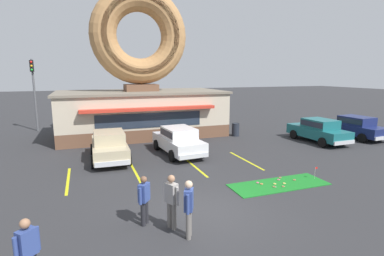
{
  "coord_description": "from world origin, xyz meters",
  "views": [
    {
      "loc": [
        -3.71,
        -8.78,
        4.7
      ],
      "look_at": [
        1.31,
        5.0,
        2.0
      ],
      "focal_mm": 28.0,
      "sensor_mm": 36.0,
      "label": 1
    }
  ],
  "objects_px": {
    "car_white": "(178,139)",
    "pedestrian_leather_jacket_man": "(189,206)",
    "car_teal": "(319,129)",
    "pedestrian_blue_sweater_man": "(144,198)",
    "golf_ball": "(276,187)",
    "car_navy": "(355,126)",
    "traffic_light_pole": "(34,86)",
    "putting_flag_pin": "(316,170)",
    "car_champagne": "(109,144)",
    "pedestrian_hooded_kid": "(28,251)",
    "trash_bin": "(236,129)",
    "pedestrian_clipboard_woman": "(171,199)"
  },
  "relations": [
    {
      "from": "car_white",
      "to": "pedestrian_leather_jacket_man",
      "type": "relative_size",
      "value": 2.71
    },
    {
      "from": "car_teal",
      "to": "pedestrian_blue_sweater_man",
      "type": "relative_size",
      "value": 2.9
    },
    {
      "from": "golf_ball",
      "to": "car_white",
      "type": "xyz_separation_m",
      "value": [
        -2.18,
        6.5,
        0.82
      ]
    },
    {
      "from": "car_teal",
      "to": "pedestrian_blue_sweater_man",
      "type": "distance_m",
      "value": 15.37
    },
    {
      "from": "car_navy",
      "to": "traffic_light_pole",
      "type": "bearing_deg",
      "value": 153.85
    },
    {
      "from": "putting_flag_pin",
      "to": "traffic_light_pole",
      "type": "height_order",
      "value": "traffic_light_pole"
    },
    {
      "from": "car_teal",
      "to": "car_navy",
      "type": "bearing_deg",
      "value": 2.54
    },
    {
      "from": "traffic_light_pole",
      "to": "car_champagne",
      "type": "bearing_deg",
      "value": -65.55
    },
    {
      "from": "car_white",
      "to": "putting_flag_pin",
      "type": "bearing_deg",
      "value": -54.18
    },
    {
      "from": "car_champagne",
      "to": "car_navy",
      "type": "distance_m",
      "value": 17.41
    },
    {
      "from": "car_champagne",
      "to": "car_white",
      "type": "relative_size",
      "value": 0.98
    },
    {
      "from": "traffic_light_pole",
      "to": "pedestrian_hooded_kid",
      "type": "bearing_deg",
      "value": -83.5
    },
    {
      "from": "car_champagne",
      "to": "pedestrian_blue_sweater_man",
      "type": "height_order",
      "value": "car_champagne"
    },
    {
      "from": "car_white",
      "to": "car_champagne",
      "type": "bearing_deg",
      "value": 178.3
    },
    {
      "from": "pedestrian_hooded_kid",
      "to": "trash_bin",
      "type": "xyz_separation_m",
      "value": [
        12.03,
        13.01,
        -0.42
      ]
    },
    {
      "from": "golf_ball",
      "to": "traffic_light_pole",
      "type": "bearing_deg",
      "value": 122.33
    },
    {
      "from": "pedestrian_clipboard_woman",
      "to": "pedestrian_hooded_kid",
      "type": "bearing_deg",
      "value": -158.18
    },
    {
      "from": "pedestrian_blue_sweater_man",
      "to": "pedestrian_clipboard_woman",
      "type": "distance_m",
      "value": 0.9
    },
    {
      "from": "putting_flag_pin",
      "to": "trash_bin",
      "type": "xyz_separation_m",
      "value": [
        1.13,
        9.63,
        0.06
      ]
    },
    {
      "from": "golf_ball",
      "to": "trash_bin",
      "type": "relative_size",
      "value": 0.04
    },
    {
      "from": "car_navy",
      "to": "pedestrian_leather_jacket_man",
      "type": "bearing_deg",
      "value": -151.58
    },
    {
      "from": "putting_flag_pin",
      "to": "pedestrian_leather_jacket_man",
      "type": "bearing_deg",
      "value": -159.54
    },
    {
      "from": "car_navy",
      "to": "car_teal",
      "type": "bearing_deg",
      "value": -177.46
    },
    {
      "from": "golf_ball",
      "to": "pedestrian_blue_sweater_man",
      "type": "xyz_separation_m",
      "value": [
        -5.68,
        -1.1,
        0.82
      ]
    },
    {
      "from": "car_navy",
      "to": "car_white",
      "type": "distance_m",
      "value": 13.5
    },
    {
      "from": "putting_flag_pin",
      "to": "car_white",
      "type": "relative_size",
      "value": 0.12
    },
    {
      "from": "car_champagne",
      "to": "car_navy",
      "type": "height_order",
      "value": "same"
    },
    {
      "from": "car_champagne",
      "to": "car_white",
      "type": "bearing_deg",
      "value": -1.7
    },
    {
      "from": "car_teal",
      "to": "pedestrian_clipboard_woman",
      "type": "height_order",
      "value": "pedestrian_clipboard_woman"
    },
    {
      "from": "putting_flag_pin",
      "to": "traffic_light_pole",
      "type": "distance_m",
      "value": 21.77
    },
    {
      "from": "car_champagne",
      "to": "car_teal",
      "type": "height_order",
      "value": "same"
    },
    {
      "from": "car_white",
      "to": "car_navy",
      "type": "bearing_deg",
      "value": -0.67
    },
    {
      "from": "car_champagne",
      "to": "pedestrian_clipboard_woman",
      "type": "height_order",
      "value": "pedestrian_clipboard_woman"
    },
    {
      "from": "pedestrian_clipboard_woman",
      "to": "golf_ball",
      "type": "bearing_deg",
      "value": 18.22
    },
    {
      "from": "car_teal",
      "to": "traffic_light_pole",
      "type": "xyz_separation_m",
      "value": [
        -18.77,
        11.08,
        2.84
      ]
    },
    {
      "from": "car_navy",
      "to": "car_white",
      "type": "relative_size",
      "value": 1.0
    },
    {
      "from": "pedestrian_blue_sweater_man",
      "to": "pedestrian_leather_jacket_man",
      "type": "distance_m",
      "value": 1.59
    },
    {
      "from": "pedestrian_leather_jacket_man",
      "to": "traffic_light_pole",
      "type": "height_order",
      "value": "traffic_light_pole"
    },
    {
      "from": "putting_flag_pin",
      "to": "trash_bin",
      "type": "relative_size",
      "value": 0.56
    },
    {
      "from": "pedestrian_clipboard_woman",
      "to": "traffic_light_pole",
      "type": "xyz_separation_m",
      "value": [
        -5.98,
        18.89,
        2.76
      ]
    },
    {
      "from": "car_teal",
      "to": "pedestrian_blue_sweater_man",
      "type": "xyz_separation_m",
      "value": [
        -13.53,
        -7.29,
        0.0
      ]
    },
    {
      "from": "trash_bin",
      "to": "car_champagne",
      "type": "bearing_deg",
      "value": -160.85
    },
    {
      "from": "car_champagne",
      "to": "traffic_light_pole",
      "type": "xyz_separation_m",
      "value": [
        -4.84,
        10.65,
        2.84
      ]
    },
    {
      "from": "car_champagne",
      "to": "pedestrian_clipboard_woman",
      "type": "xyz_separation_m",
      "value": [
        1.13,
        -8.24,
        0.08
      ]
    },
    {
      "from": "pedestrian_blue_sweater_man",
      "to": "putting_flag_pin",
      "type": "bearing_deg",
      "value": 9.9
    },
    {
      "from": "car_white",
      "to": "pedestrian_hooded_kid",
      "type": "xyz_separation_m",
      "value": [
        -6.43,
        -9.59,
        0.05
      ]
    },
    {
      "from": "car_navy",
      "to": "pedestrian_blue_sweater_man",
      "type": "relative_size",
      "value": 2.94
    },
    {
      "from": "golf_ball",
      "to": "pedestrian_leather_jacket_man",
      "type": "xyz_separation_m",
      "value": [
        -4.63,
        -2.29,
        0.91
      ]
    },
    {
      "from": "car_champagne",
      "to": "trash_bin",
      "type": "bearing_deg",
      "value": 19.15
    },
    {
      "from": "car_navy",
      "to": "car_white",
      "type": "bearing_deg",
      "value": 179.33
    }
  ]
}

